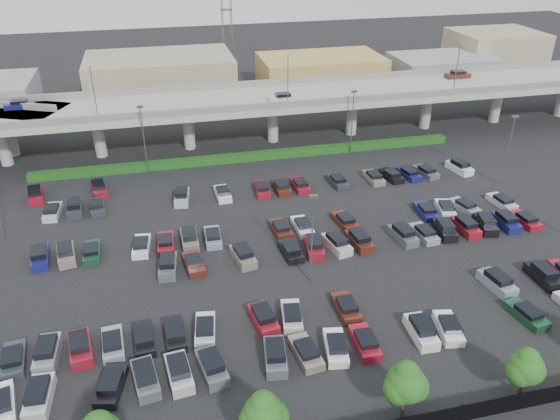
# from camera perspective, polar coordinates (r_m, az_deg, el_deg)

# --- Properties ---
(ground) EXTENTS (280.00, 280.00, 0.00)m
(ground) POSITION_cam_1_polar(r_m,az_deg,el_deg) (64.63, 1.22, -3.39)
(ground) COLOR black
(overpass) EXTENTS (150.00, 13.00, 15.80)m
(overpass) POSITION_cam_1_polar(r_m,az_deg,el_deg) (90.24, -4.07, 11.06)
(overpass) COLOR gray
(overpass) RESTS_ON ground
(hedge) EXTENTS (66.00, 1.60, 1.10)m
(hedge) POSITION_cam_1_polar(r_m,az_deg,el_deg) (86.05, -2.97, 5.61)
(hedge) COLOR #163E12
(hedge) RESTS_ON ground
(tree_row) EXTENTS (65.07, 3.66, 5.94)m
(tree_row) POSITION_cam_1_polar(r_m,az_deg,el_deg) (43.22, 11.51, -17.68)
(tree_row) COLOR #332316
(tree_row) RESTS_ON ground
(parked_cars) EXTENTS (63.08, 41.68, 1.67)m
(parked_cars) POSITION_cam_1_polar(r_m,az_deg,el_deg) (60.95, 1.33, -4.89)
(parked_cars) COLOR #2C3039
(parked_cars) RESTS_ON ground
(light_poles) EXTENTS (66.90, 48.38, 10.30)m
(light_poles) POSITION_cam_1_polar(r_m,az_deg,el_deg) (62.46, -2.85, 1.95)
(light_poles) COLOR #525157
(light_poles) RESTS_ON ground
(distant_buildings) EXTENTS (138.00, 24.00, 9.00)m
(distant_buildings) POSITION_cam_1_polar(r_m,az_deg,el_deg) (121.58, -0.47, 14.24)
(distant_buildings) COLOR gray
(distant_buildings) RESTS_ON ground
(comm_tower) EXTENTS (2.40, 2.40, 30.00)m
(comm_tower) POSITION_cam_1_polar(r_m,az_deg,el_deg) (129.47, -5.65, 20.38)
(comm_tower) COLOR #525157
(comm_tower) RESTS_ON ground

